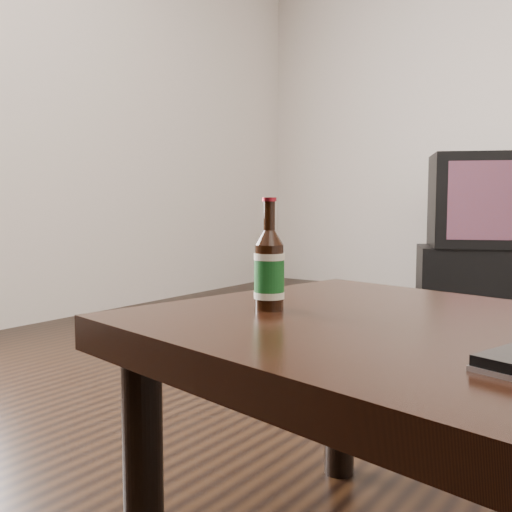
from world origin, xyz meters
The scene contains 4 objects.
floor centered at (0.00, 0.00, -0.01)m, with size 5.00×6.00×0.01m, color black.
tv_stand centered at (-0.58, 2.64, 0.19)m, with size 0.94×0.47×0.38m, color black.
tv centered at (-0.58, 2.64, 0.68)m, with size 0.94×0.79×0.60m.
beer_bottle centered at (-0.24, -0.53, 0.54)m, with size 0.06×0.06×0.21m.
Camera 1 is at (0.38, -1.45, 0.67)m, focal length 42.00 mm.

